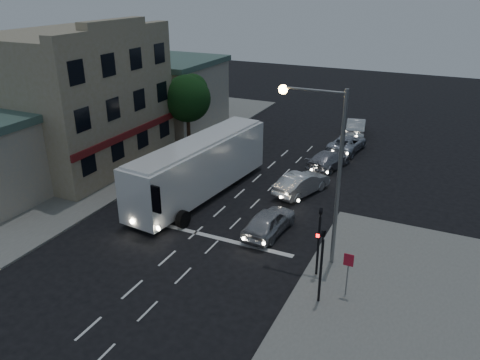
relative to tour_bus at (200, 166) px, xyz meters
The scene contains 16 objects.
ground 7.42m from the tour_bus, 70.92° to the right, with size 120.00×120.00×0.00m, color black.
sidewalk_far 10.95m from the tour_bus, behind, with size 12.00×50.00×0.12m, color slate.
road_markings 5.40m from the tour_bus, 43.40° to the right, with size 8.00×30.55×0.01m.
tour_bus is the anchor object (origin of this frame).
car_suv 6.98m from the tour_bus, 25.28° to the right, with size 1.76×4.38×1.49m, color #B1B0B5.
car_sedan_a 7.03m from the tour_bus, 26.74° to the left, with size 1.61×4.61×1.52m, color silver.
car_sedan_b 10.86m from the tour_bus, 52.53° to the left, with size 1.92×4.73×1.37m, color #9A99A3.
car_sedan_c 14.94m from the tour_bus, 62.23° to the left, with size 2.24×4.87×1.35m, color #ABB0BD.
car_extra 19.29m from the tour_bus, 69.93° to the left, with size 1.67×4.78×1.57m, color silver.
traffic_signal_main 11.57m from the tour_bus, 30.92° to the right, with size 0.25×0.35×4.10m.
traffic_signal_side 13.26m from the tour_bus, 36.71° to the right, with size 0.18×0.15×4.10m.
regulatory_sign 13.56m from the tour_bus, 30.91° to the right, with size 0.45×0.12×2.20m.
streetlight 11.27m from the tour_bus, 25.06° to the right, with size 3.32×0.44×9.00m.
main_building 12.09m from the tour_bus, behind, with size 10.12×12.00×11.00m.
low_building_north 17.40m from the tour_bus, 130.08° to the left, with size 9.40×9.40×6.50m.
street_tree 10.45m from the tour_bus, 125.32° to the left, with size 4.00×4.00×6.20m.
Camera 1 is at (12.46, -18.45, 13.56)m, focal length 35.00 mm.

